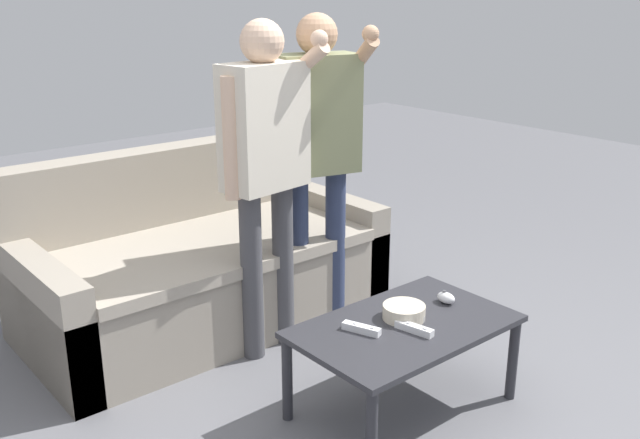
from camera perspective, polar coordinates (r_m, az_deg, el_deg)
The scene contains 10 objects.
ground_plane at distance 3.05m, azimuth 4.76°, elevation -15.94°, with size 12.00×12.00×0.00m, color slate.
couch at distance 3.83m, azimuth -9.75°, elevation -3.70°, with size 1.82×0.96×0.88m.
coffee_table at distance 2.97m, azimuth 6.81°, elevation -9.17°, with size 0.91×0.56×0.40m.
snack_bowl at distance 2.98m, azimuth 6.78°, elevation -7.39°, with size 0.18×0.18×0.06m, color beige.
game_remote_nunchuk at distance 3.15m, azimuth 10.12°, elevation -6.22°, with size 0.06×0.09×0.05m.
player_center at distance 3.24m, azimuth -4.43°, elevation 5.46°, with size 0.49×0.31×1.58m.
player_right at distance 3.49m, azimuth -0.22°, elevation 6.60°, with size 0.46×0.41×1.60m.
game_remote_wand_near at distance 2.86m, azimuth 3.35°, elevation -8.77°, with size 0.09×0.16×0.03m.
game_remote_wand_far at distance 3.00m, azimuth 7.23°, elevation -7.49°, with size 0.07×0.16×0.03m.
game_remote_wand_spare at distance 2.88m, azimuth 7.59°, elevation -8.70°, with size 0.07×0.17×0.03m.
Camera 1 is at (-1.79, -1.77, 1.71)m, focal length 39.74 mm.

